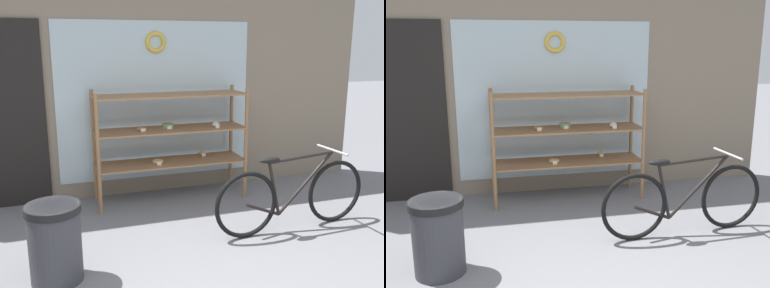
% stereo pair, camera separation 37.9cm
% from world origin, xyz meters
% --- Properties ---
extents(storefront_facade, '(5.98, 0.13, 3.43)m').
position_xyz_m(storefront_facade, '(-0.04, 2.80, 1.67)').
color(storefront_facade, gray).
rests_on(storefront_facade, ground_plane).
extents(display_case, '(1.78, 0.50, 1.33)m').
position_xyz_m(display_case, '(0.28, 2.42, 0.82)').
color(display_case, '#8E6642').
rests_on(display_case, ground_plane).
extents(bicycle, '(1.72, 0.46, 0.80)m').
position_xyz_m(bicycle, '(1.20, 1.19, 0.36)').
color(bicycle, black).
rests_on(bicycle, ground_plane).
extents(trash_bin, '(0.43, 0.43, 0.64)m').
position_xyz_m(trash_bin, '(-1.07, 0.93, 0.35)').
color(trash_bin, '#38383D').
rests_on(trash_bin, ground_plane).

